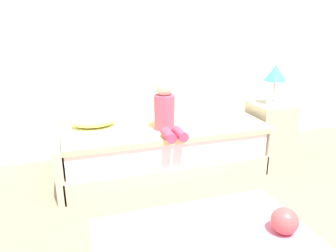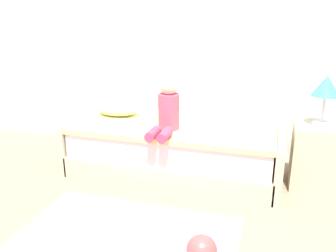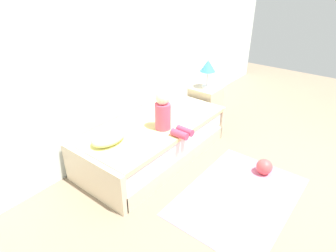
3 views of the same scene
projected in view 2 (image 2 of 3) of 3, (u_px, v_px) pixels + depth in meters
The scene contains 8 objects.
wall_rear at pixel (246, 23), 3.68m from camera, with size 7.20×0.10×2.90m, color silver.
bed at pixel (175, 147), 3.67m from camera, with size 2.11×1.00×0.50m.
nightstand at pixel (317, 156), 3.31m from camera, with size 0.44×0.44×0.60m, color beige.
table_lamp at pixel (326, 88), 3.11m from camera, with size 0.24×0.24×0.45m.
child_figure at pixel (167, 109), 3.33m from camera, with size 0.20×0.51×0.50m.
pillow at pixel (118, 109), 3.85m from camera, with size 0.44×0.30×0.13m, color #F2E58C.
toy_ball at pixel (202, 250), 2.34m from camera, with size 0.20×0.20×0.20m, color #E54C4C.
area_rug at pixel (123, 242), 2.58m from camera, with size 1.60×1.10×0.01m, color pink.
Camera 2 is at (0.34, -1.30, 1.61)m, focal length 38.40 mm.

